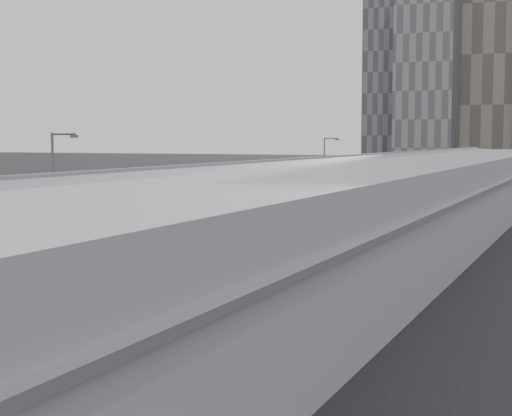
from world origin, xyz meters
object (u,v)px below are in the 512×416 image
Objects in this scene: bus_3 at (220,240)px; bus_5 at (347,204)px; shipping_container at (365,188)px; street_lamp_near at (56,192)px; street_lamp_far at (326,167)px; bus_2 at (128,262)px; bus_6 at (378,195)px; bus_4 at (293,217)px; suv at (404,184)px.

bus_5 is (-0.55, 31.26, 0.12)m from bus_3.
bus_3 is 2.02× the size of shipping_container.
street_lamp_far is (-0.19, 53.65, -0.12)m from street_lamp_near.
bus_2 is 0.99× the size of bus_3.
bus_4 is at bearing -93.94° from bus_6.
bus_6 is 53.29m from street_lamp_near.
bus_5 is at bearing -63.02° from street_lamp_far.
suv is at bearing 103.12° from shipping_container.
street_lamp_near reaches higher than bus_5.
bus_2 is 0.92× the size of bus_5.
bus_5 is 16.11m from street_lamp_far.
shipping_container is at bearing 90.23° from street_lamp_near.
bus_3 is 17.09m from bus_4.
shipping_container is at bearing 102.73° from bus_3.
bus_4 reaches higher than suv.
bus_6 is 1.59× the size of street_lamp_far.
bus_4 is at bearing 90.64° from bus_2.
street_lamp_near is at bearing -74.07° from shipping_container.
bus_5 is 2.08× the size of suv.
bus_3 is 1.37× the size of street_lamp_near.
bus_6 is 40.79m from suv.
bus_2 is at bearing -68.76° from shipping_container.
bus_3 is 31.26m from bus_5.
bus_2 is at bearing -19.14° from street_lamp_near.
bus_5 is 0.95× the size of bus_6.
bus_5 reaches higher than shipping_container.
bus_6 is (-0.09, 13.11, 0.09)m from bus_5.
bus_6 is at bearing -73.56° from suv.
street_lamp_near is (-6.37, -25.42, 3.61)m from bus_4.
bus_2 is at bearing -90.74° from bus_4.
street_lamp_near reaches higher than suv.
bus_2 is 1.36× the size of street_lamp_near.
bus_4 is at bearing -96.53° from bus_5.
bus_5 is at bearing -61.68° from shipping_container.
bus_5 is 33.14m from shipping_container.
bus_4 reaches higher than shipping_container.
bus_4 is 1.98× the size of suv.
bus_6 is 2.18× the size of suv.
bus_3 is 46.07m from street_lamp_far.
suv is (0.95, 21.08, -0.40)m from shipping_container.
bus_6 is 2.29× the size of shipping_container.
bus_3 is at bearing -93.17° from bus_5.
street_lamp_far is (-6.56, 28.23, 3.50)m from bus_4.
street_lamp_near is (-6.85, -52.73, 3.46)m from bus_6.
shipping_container is at bearing -84.88° from suv.
street_lamp_near reaches higher than bus_2.
bus_2 is 27.83m from bus_4.
suv is (-6.85, 84.68, -0.60)m from bus_3.
street_lamp_far is at bearing 96.71° from bus_2.
shipping_container is at bearing 90.32° from street_lamp_far.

